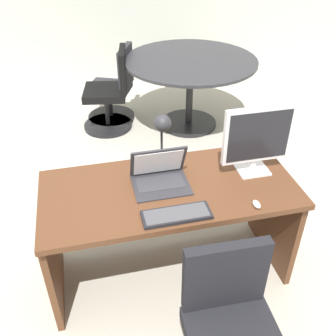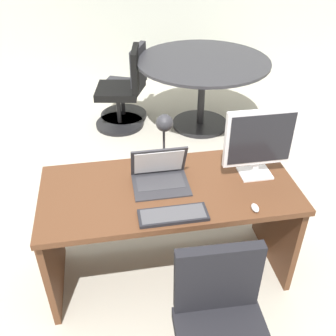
% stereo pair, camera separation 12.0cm
% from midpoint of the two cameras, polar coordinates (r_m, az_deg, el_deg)
% --- Properties ---
extents(ground, '(12.00, 12.00, 0.00)m').
position_cam_midpoint_polar(ground, '(4.04, -2.68, 1.50)').
color(ground, '#B7B2A3').
extents(desk, '(1.58, 0.72, 0.76)m').
position_cam_midpoint_polar(desk, '(2.57, 1.31, -6.14)').
color(desk, '#56331E').
rests_on(desk, ground).
extents(monitor, '(0.45, 0.16, 0.46)m').
position_cam_midpoint_polar(monitor, '(2.45, 14.73, 3.95)').
color(monitor, silver).
rests_on(monitor, desk).
extents(laptop, '(0.34, 0.28, 0.25)m').
position_cam_midpoint_polar(laptop, '(2.40, 0.19, -0.55)').
color(laptop, '#2D2D33').
rests_on(laptop, desk).
extents(keyboard, '(0.39, 0.14, 0.02)m').
position_cam_midpoint_polar(keyboard, '(2.18, 2.34, -6.94)').
color(keyboard, black).
rests_on(keyboard, desk).
extents(mouse, '(0.04, 0.07, 0.03)m').
position_cam_midpoint_polar(mouse, '(2.29, 14.14, -5.72)').
color(mouse, silver).
rests_on(mouse, desk).
extents(desk_lamp, '(0.12, 0.14, 0.37)m').
position_cam_midpoint_polar(desk_lamp, '(2.45, 0.89, 5.66)').
color(desk_lamp, '#2D2D33').
rests_on(desk_lamp, desk).
extents(meeting_table, '(1.44, 1.44, 0.79)m').
position_cam_midpoint_polar(meeting_table, '(4.40, 5.88, 13.19)').
color(meeting_table, black).
rests_on(meeting_table, ground).
extents(meeting_chair_near, '(0.56, 0.56, 0.92)m').
position_cam_midpoint_polar(meeting_chair_near, '(4.50, -5.85, 10.52)').
color(meeting_chair_near, black).
rests_on(meeting_chair_near, ground).
extents(meeting_chair_far, '(0.62, 0.60, 0.88)m').
position_cam_midpoint_polar(meeting_chair_far, '(4.69, -5.30, 11.21)').
color(meeting_chair_far, black).
rests_on(meeting_chair_far, ground).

